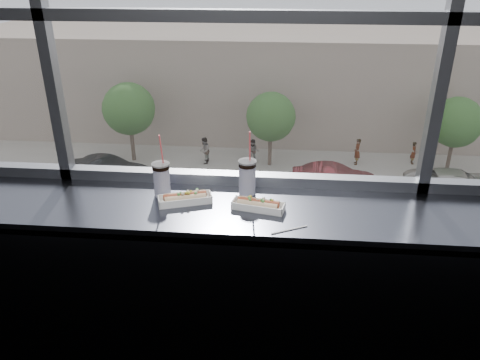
# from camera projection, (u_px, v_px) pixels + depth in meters

# --- Properties ---
(wall_back_lower) EXTENTS (6.00, 0.00, 6.00)m
(wall_back_lower) POSITION_uv_depth(u_px,v_px,m) (239.00, 263.00, 2.88)
(wall_back_lower) COLOR black
(wall_back_lower) RESTS_ON ground
(counter) EXTENTS (6.00, 0.55, 0.06)m
(counter) POSITION_uv_depth(u_px,v_px,m) (235.00, 211.00, 2.41)
(counter) COLOR #4E515C
(counter) RESTS_ON ground
(counter_fascia) EXTENTS (6.00, 0.04, 1.04)m
(counter_fascia) POSITION_uv_depth(u_px,v_px,m) (230.00, 323.00, 2.41)
(counter_fascia) COLOR #4E515C
(counter_fascia) RESTS_ON ground
(hotdog_tray_left) EXTENTS (0.29, 0.17, 0.07)m
(hotdog_tray_left) POSITION_uv_depth(u_px,v_px,m) (185.00, 198.00, 2.42)
(hotdog_tray_left) COLOR white
(hotdog_tray_left) RESTS_ON counter
(hotdog_tray_right) EXTENTS (0.28, 0.14, 0.07)m
(hotdog_tray_right) POSITION_uv_depth(u_px,v_px,m) (258.00, 205.00, 2.36)
(hotdog_tray_right) COLOR white
(hotdog_tray_right) RESTS_ON counter
(soda_cup_left) EXTENTS (0.10, 0.10, 0.35)m
(soda_cup_left) POSITION_uv_depth(u_px,v_px,m) (162.00, 178.00, 2.47)
(soda_cup_left) COLOR white
(soda_cup_left) RESTS_ON counter
(soda_cup_right) EXTENTS (0.10, 0.10, 0.36)m
(soda_cup_right) POSITION_uv_depth(u_px,v_px,m) (247.00, 175.00, 2.49)
(soda_cup_right) COLOR white
(soda_cup_right) RESTS_ON counter
(loose_straw) EXTENTS (0.17, 0.09, 0.01)m
(loose_straw) POSITION_uv_depth(u_px,v_px,m) (289.00, 230.00, 2.19)
(loose_straw) COLOR white
(loose_straw) RESTS_ON counter
(wrapper) EXTENTS (0.10, 0.07, 0.02)m
(wrapper) POSITION_uv_depth(u_px,v_px,m) (174.00, 202.00, 2.42)
(wrapper) COLOR silver
(wrapper) RESTS_ON counter
(plaza_ground) EXTENTS (120.00, 120.00, 0.00)m
(plaza_ground) POSITION_uv_depth(u_px,v_px,m) (279.00, 104.00, 46.97)
(plaza_ground) COLOR gray
(plaza_ground) RESTS_ON ground
(street_asphalt) EXTENTS (80.00, 10.00, 0.06)m
(street_asphalt) POSITION_uv_depth(u_px,v_px,m) (273.00, 223.00, 25.82)
(street_asphalt) COLOR black
(street_asphalt) RESTS_ON plaza_ground
(far_sidewalk) EXTENTS (80.00, 6.00, 0.04)m
(far_sidewalk) POSITION_uv_depth(u_px,v_px,m) (276.00, 165.00, 33.02)
(far_sidewalk) COLOR gray
(far_sidewalk) RESTS_ON plaza_ground
(far_building) EXTENTS (50.00, 14.00, 8.00)m
(far_building) POSITION_uv_depth(u_px,v_px,m) (280.00, 77.00, 40.30)
(far_building) COLOR gray
(far_building) RESTS_ON plaza_ground
(car_near_a) EXTENTS (2.78, 6.05, 1.98)m
(car_near_a) POSITION_uv_depth(u_px,v_px,m) (7.00, 234.00, 22.84)
(car_near_a) COLOR #BCBCBC
(car_near_a) RESTS_ON street_asphalt
(car_near_b) EXTENTS (2.84, 6.05, 1.97)m
(car_near_b) POSITION_uv_depth(u_px,v_px,m) (89.00, 238.00, 22.50)
(car_near_b) COLOR black
(car_near_b) RESTS_ON street_asphalt
(car_far_b) EXTENTS (2.99, 6.98, 2.31)m
(car_far_b) POSITION_uv_depth(u_px,v_px,m) (335.00, 175.00, 28.61)
(car_far_b) COLOR maroon
(car_far_b) RESTS_ON street_asphalt
(car_near_c) EXTENTS (2.92, 6.52, 2.14)m
(car_near_c) POSITION_uv_depth(u_px,v_px,m) (262.00, 246.00, 21.78)
(car_near_c) COLOR maroon
(car_near_c) RESTS_ON street_asphalt
(car_far_a) EXTENTS (3.14, 6.97, 2.28)m
(car_far_a) POSITION_uv_depth(u_px,v_px,m) (107.00, 167.00, 29.79)
(car_far_a) COLOR black
(car_far_a) RESTS_ON street_asphalt
(car_far_c) EXTENTS (2.89, 6.81, 2.26)m
(car_far_c) POSITION_uv_depth(u_px,v_px,m) (458.00, 180.00, 28.02)
(car_far_c) COLOR beige
(car_far_c) RESTS_ON street_asphalt
(car_near_d) EXTENTS (3.03, 6.79, 2.23)m
(car_near_d) POSITION_uv_depth(u_px,v_px,m) (442.00, 254.00, 21.10)
(car_near_d) COLOR white
(car_near_d) RESTS_ON street_asphalt
(pedestrian_b) EXTENTS (0.93, 0.70, 2.10)m
(pedestrian_b) POSITION_uv_depth(u_px,v_px,m) (253.00, 149.00, 32.91)
(pedestrian_b) COLOR #66605B
(pedestrian_b) RESTS_ON far_sidewalk
(pedestrian_a) EXTENTS (0.76, 1.02, 2.29)m
(pedestrian_a) POSITION_uv_depth(u_px,v_px,m) (204.00, 148.00, 32.82)
(pedestrian_a) COLOR #66605B
(pedestrian_a) RESTS_ON far_sidewalk
(pedestrian_d) EXTENTS (0.65, 0.86, 1.94)m
(pedestrian_d) POSITION_uv_depth(u_px,v_px,m) (414.00, 151.00, 32.86)
(pedestrian_d) COLOR #66605B
(pedestrian_d) RESTS_ON far_sidewalk
(pedestrian_c) EXTENTS (0.75, 1.00, 2.26)m
(pedestrian_c) POSITION_uv_depth(u_px,v_px,m) (357.00, 149.00, 32.68)
(pedestrian_c) COLOR #66605B
(pedestrian_c) RESTS_ON far_sidewalk
(tree_left) EXTENTS (3.63, 3.63, 5.67)m
(tree_left) POSITION_uv_depth(u_px,v_px,m) (129.00, 109.00, 32.21)
(tree_left) COLOR #47382B
(tree_left) RESTS_ON far_sidewalk
(tree_center) EXTENTS (3.36, 3.36, 5.25)m
(tree_center) POSITION_uv_depth(u_px,v_px,m) (271.00, 117.00, 31.53)
(tree_center) COLOR #47382B
(tree_center) RESTS_ON far_sidewalk
(tree_right) EXTENTS (3.34, 3.34, 5.21)m
(tree_right) POSITION_uv_depth(u_px,v_px,m) (456.00, 122.00, 30.56)
(tree_right) COLOR #47382B
(tree_right) RESTS_ON far_sidewalk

